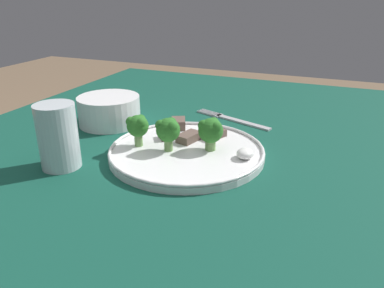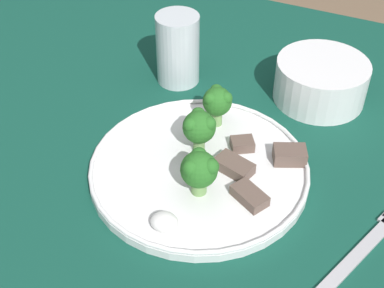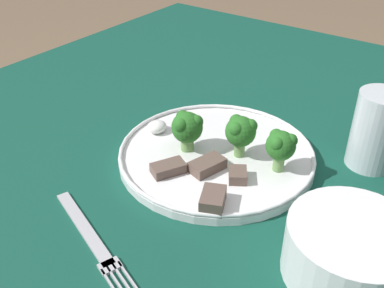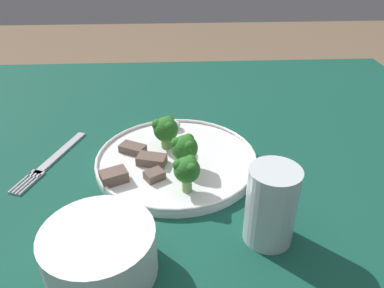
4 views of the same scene
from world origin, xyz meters
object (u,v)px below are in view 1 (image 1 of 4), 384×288
fork (233,119)px  cream_bowl (109,111)px  drinking_glass (58,140)px  dinner_plate (187,152)px

fork → cream_bowl: size_ratio=1.43×
cream_bowl → drinking_glass: (-0.22, -0.05, 0.02)m
fork → drinking_glass: 0.41m
dinner_plate → cream_bowl: bearing=67.3°
fork → cream_bowl: bearing=116.9°
dinner_plate → fork: dinner_plate is taller
cream_bowl → fork: bearing=-63.1°
cream_bowl → drinking_glass: bearing=-168.2°
cream_bowl → drinking_glass: drinking_glass is taller
drinking_glass → fork: bearing=-30.9°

